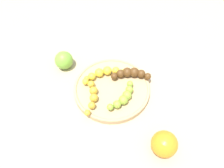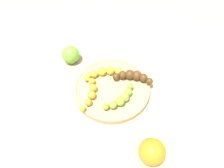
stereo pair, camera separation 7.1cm
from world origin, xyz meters
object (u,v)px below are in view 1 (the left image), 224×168
at_px(banana_yellow, 104,73).
at_px(banana_spotted, 92,94).
at_px(fruit_bowl, 112,88).
at_px(banana_overripe, 131,73).
at_px(apple_green, 64,60).
at_px(banana_green, 124,97).
at_px(orange_fruit, 164,144).

distance_m(banana_yellow, banana_spotted, 0.10).
relative_size(fruit_bowl, banana_yellow, 1.65).
xyz_separation_m(banana_overripe, apple_green, (0.18, 0.18, -0.00)).
bearing_deg(banana_green, banana_overripe, 110.20).
height_order(banana_yellow, apple_green, apple_green).
bearing_deg(banana_yellow, orange_fruit, -163.38).
bearing_deg(banana_green, banana_spotted, -149.83).
relative_size(banana_spotted, banana_green, 1.12).
bearing_deg(fruit_bowl, banana_yellow, -0.60).
xyz_separation_m(banana_yellow, banana_spotted, (-0.06, 0.08, -0.00)).
relative_size(banana_green, apple_green, 1.85).
bearing_deg(banana_yellow, banana_green, -163.84).
bearing_deg(banana_green, fruit_bowl, 163.55).
xyz_separation_m(banana_yellow, banana_green, (-0.12, -0.01, -0.00)).
distance_m(banana_yellow, banana_overripe, 0.10).
bearing_deg(fruit_bowl, banana_spotted, 89.60).
xyz_separation_m(banana_spotted, banana_overripe, (0.01, -0.16, 0.00)).
bearing_deg(banana_yellow, apple_green, 49.86).
xyz_separation_m(fruit_bowl, banana_overripe, (0.01, -0.08, 0.02)).
xyz_separation_m(fruit_bowl, orange_fruit, (-0.25, -0.02, 0.03)).
relative_size(fruit_bowl, banana_green, 2.10).
bearing_deg(banana_overripe, banana_yellow, 88.72).
bearing_deg(apple_green, banana_yellow, -143.20).
height_order(banana_spotted, orange_fruit, orange_fruit).
distance_m(banana_green, apple_green, 0.27).
bearing_deg(fruit_bowl, banana_overripe, -85.02).
height_order(orange_fruit, apple_green, orange_fruit).
height_order(banana_yellow, banana_overripe, banana_overripe).
relative_size(banana_overripe, apple_green, 1.83).
xyz_separation_m(fruit_bowl, apple_green, (0.19, 0.10, 0.02)).
xyz_separation_m(banana_green, orange_fruit, (-0.19, -0.01, 0.00)).
relative_size(banana_yellow, apple_green, 2.35).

